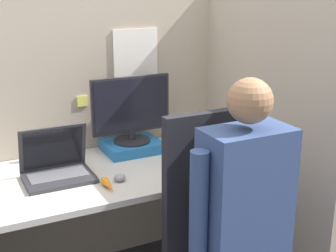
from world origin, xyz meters
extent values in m
cube|color=tan|center=(0.00, 0.74, 0.82)|extent=(1.98, 0.04, 1.64)
cube|color=white|center=(0.26, 0.72, 1.21)|extent=(0.27, 0.01, 0.34)
cube|color=#F4EA66|center=(-0.06, 0.72, 1.00)|extent=(0.06, 0.01, 0.06)
cube|color=#EA9EC6|center=(0.07, 0.72, 1.00)|extent=(0.06, 0.01, 0.06)
cube|color=tan|center=(0.77, 0.29, 0.82)|extent=(0.04, 1.36, 1.64)
cube|color=beige|center=(0.00, 0.36, 0.71)|extent=(1.48, 0.72, 0.03)
cube|color=#4C4C51|center=(0.71, 0.36, 0.35)|extent=(0.03, 0.61, 0.69)
cube|color=#236BAD|center=(0.17, 0.57, 0.75)|extent=(0.31, 0.26, 0.06)
cylinder|color=#232328|center=(0.17, 0.57, 0.78)|extent=(0.21, 0.21, 0.01)
cylinder|color=#232328|center=(0.17, 0.57, 0.82)|extent=(0.04, 0.04, 0.06)
cube|color=#232328|center=(0.17, 0.57, 0.99)|extent=(0.45, 0.02, 0.31)
cube|color=black|center=(0.17, 0.56, 0.99)|extent=(0.43, 0.00, 0.29)
cube|color=#2D2D33|center=(-0.30, 0.35, 0.73)|extent=(0.33, 0.24, 0.02)
cube|color=#5B5B60|center=(-0.30, 0.36, 0.74)|extent=(0.28, 0.13, 0.00)
cube|color=#2D2D33|center=(-0.30, 0.43, 0.86)|extent=(0.33, 0.07, 0.23)
cube|color=black|center=(-0.30, 0.43, 0.86)|extent=(0.29, 0.06, 0.20)
ellipsoid|color=gray|center=(-0.05, 0.20, 0.74)|extent=(0.06, 0.05, 0.04)
cube|color=#2D2D33|center=(0.63, 0.31, 0.74)|extent=(0.05, 0.12, 0.05)
cone|color=orange|center=(-0.13, 0.14, 0.74)|extent=(0.04, 0.11, 0.04)
cylinder|color=green|center=(-0.13, 0.21, 0.74)|extent=(0.02, 0.02, 0.02)
cube|color=black|center=(0.23, -0.16, 0.79)|extent=(0.44, 0.05, 0.66)
cube|color=#334775|center=(0.23, -0.42, 0.85)|extent=(0.34, 0.20, 0.55)
sphere|color=#9E704C|center=(0.23, -0.42, 1.22)|extent=(0.17, 0.17, 0.17)
cylinder|color=#334775|center=(0.03, -0.42, 0.85)|extent=(0.07, 0.07, 0.44)
cylinder|color=#334775|center=(0.44, -0.42, 0.85)|extent=(0.07, 0.07, 0.44)
camera|label=1|loc=(-0.76, -1.75, 1.63)|focal=50.00mm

